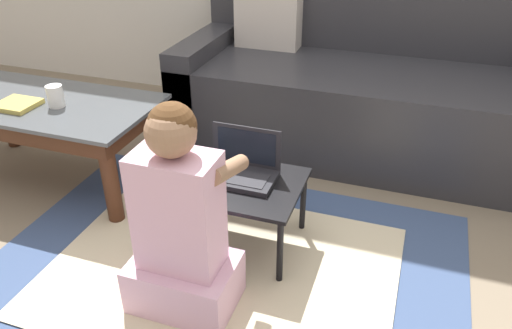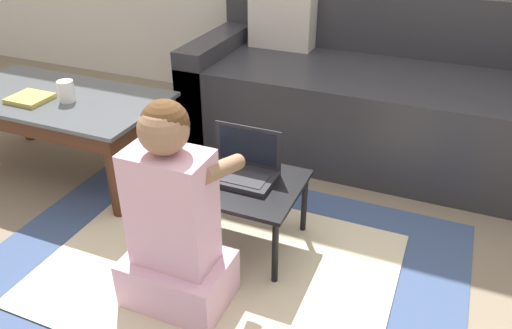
% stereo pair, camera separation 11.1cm
% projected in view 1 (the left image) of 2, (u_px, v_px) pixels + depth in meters
% --- Properties ---
extents(ground_plane, '(16.00, 16.00, 0.00)m').
position_uv_depth(ground_plane, '(258.00, 262.00, 1.96)').
color(ground_plane, '#7F705B').
extents(area_rug, '(1.80, 1.34, 0.01)m').
position_uv_depth(area_rug, '(222.00, 270.00, 1.91)').
color(area_rug, '#3D517A').
rests_on(area_rug, ground_plane).
extents(couch, '(1.94, 0.84, 0.82)m').
position_uv_depth(couch, '(362.00, 95.00, 2.70)').
color(couch, '#2D2D33').
rests_on(couch, ground_plane).
extents(coffee_table, '(1.05, 0.54, 0.42)m').
position_uv_depth(coffee_table, '(46.00, 114.00, 2.34)').
color(coffee_table, '#4C5156').
rests_on(coffee_table, ground_plane).
extents(laptop_desk, '(0.49, 0.39, 0.29)m').
position_uv_depth(laptop_desk, '(238.00, 189.00, 1.94)').
color(laptop_desk, black).
rests_on(laptop_desk, ground_plane).
extents(laptop, '(0.28, 0.18, 0.19)m').
position_uv_depth(laptop, '(241.00, 170.00, 1.93)').
color(laptop, '#232328').
rests_on(laptop, laptop_desk).
extents(computer_mouse, '(0.06, 0.10, 0.04)m').
position_uv_depth(computer_mouse, '(183.00, 174.00, 1.93)').
color(computer_mouse, '#234CB2').
rests_on(computer_mouse, laptop_desk).
extents(person_seated, '(0.36, 0.38, 0.76)m').
position_uv_depth(person_seated, '(181.00, 228.00, 1.62)').
color(person_seated, '#E5B2CC').
rests_on(person_seated, ground_plane).
extents(cup_on_table, '(0.07, 0.07, 0.10)m').
position_uv_depth(cup_on_table, '(55.00, 96.00, 2.22)').
color(cup_on_table, white).
rests_on(cup_on_table, coffee_table).
extents(book_on_table, '(0.17, 0.16, 0.02)m').
position_uv_depth(book_on_table, '(17.00, 104.00, 2.24)').
color(book_on_table, tan).
rests_on(book_on_table, coffee_table).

